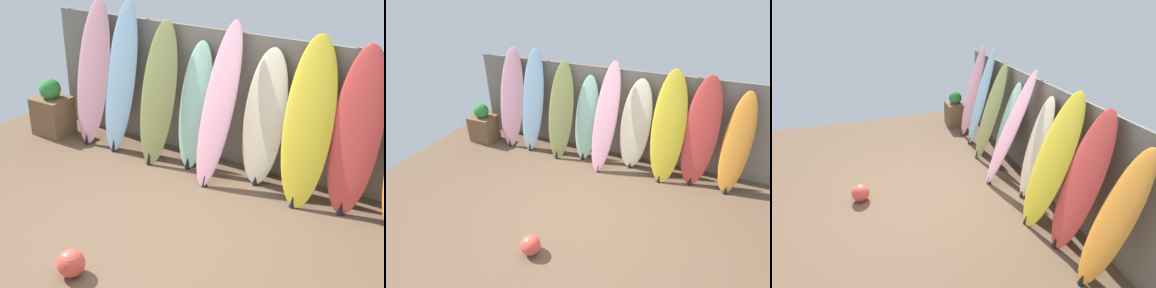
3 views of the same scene
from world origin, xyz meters
TOP-DOWN VIEW (x-y plane):
  - ground at (0.00, 0.00)m, footprint 7.68×7.68m
  - fence_back at (-0.00, 2.01)m, footprint 6.08×0.11m
  - surfboard_pink_0 at (-2.16, 1.62)m, footprint 0.57×0.60m
  - surfboard_skyblue_1 at (-1.67, 1.62)m, footprint 0.52×0.60m
  - surfboard_olive_2 at (-1.00, 1.57)m, footprint 0.55×0.66m
  - surfboard_seafoam_3 at (-0.49, 1.68)m, footprint 0.47×0.47m
  - surfboard_pink_4 at (-0.05, 1.52)m, footprint 0.48×0.82m
  - surfboard_cream_5 at (0.48, 1.72)m, footprint 0.63×0.47m
  - surfboard_yellow_6 at (1.08, 1.59)m, footprint 0.65×0.76m
  - surfboard_red_7 at (1.61, 1.66)m, footprint 0.57×0.53m
  - planter_box at (-2.86, 1.41)m, footprint 0.52×0.45m
  - beach_ball at (-0.26, -0.98)m, footprint 0.28×0.28m

SIDE VIEW (x-z plane):
  - ground at x=0.00m, z-range 0.00..0.00m
  - beach_ball at x=-0.26m, z-range 0.00..0.28m
  - planter_box at x=-2.86m, z-range -0.07..0.80m
  - surfboard_seafoam_3 at x=-0.49m, z-range -0.01..1.66m
  - surfboard_cream_5 at x=0.48m, z-range -0.01..1.71m
  - fence_back at x=0.00m, z-range 0.00..1.80m
  - surfboard_olive_2 at x=-1.00m, z-range -0.01..1.87m
  - surfboard_red_7 at x=1.61m, z-range -0.01..1.91m
  - surfboard_yellow_6 at x=1.08m, z-range -0.01..1.94m
  - surfboard_pink_4 at x=-0.05m, z-range -0.02..1.97m
  - surfboard_pink_0 at x=-2.16m, z-range -0.01..2.04m
  - surfboard_skyblue_1 at x=-1.67m, z-range -0.02..2.06m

